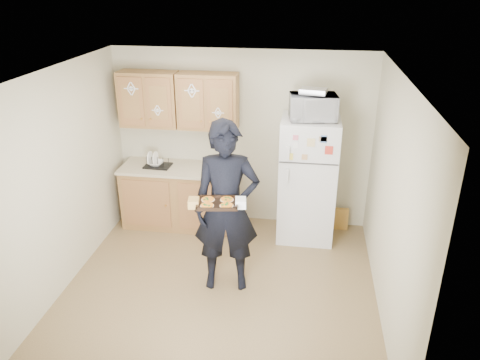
{
  "coord_description": "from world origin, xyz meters",
  "views": [
    {
      "loc": [
        0.9,
        -4.41,
        3.38
      ],
      "look_at": [
        0.18,
        0.45,
        1.22
      ],
      "focal_mm": 35.0,
      "sensor_mm": 36.0,
      "label": 1
    }
  ],
  "objects_px": {
    "refrigerator": "(307,179)",
    "microwave": "(313,107)",
    "baking_tray": "(217,204)",
    "person": "(227,208)",
    "dish_rack": "(158,162)"
  },
  "relations": [
    {
      "from": "baking_tray",
      "to": "microwave",
      "type": "bearing_deg",
      "value": 50.11
    },
    {
      "from": "baking_tray",
      "to": "microwave",
      "type": "distance_m",
      "value": 1.92
    },
    {
      "from": "person",
      "to": "dish_rack",
      "type": "height_order",
      "value": "person"
    },
    {
      "from": "baking_tray",
      "to": "refrigerator",
      "type": "bearing_deg",
      "value": 51.22
    },
    {
      "from": "baking_tray",
      "to": "person",
      "type": "bearing_deg",
      "value": 72.83
    },
    {
      "from": "dish_rack",
      "to": "refrigerator",
      "type": "bearing_deg",
      "value": -1.07
    },
    {
      "from": "refrigerator",
      "to": "person",
      "type": "bearing_deg",
      "value": -124.25
    },
    {
      "from": "person",
      "to": "baking_tray",
      "type": "bearing_deg",
      "value": -107.17
    },
    {
      "from": "person",
      "to": "dish_rack",
      "type": "xyz_separation_m",
      "value": [
        -1.22,
        1.33,
        -0.03
      ]
    },
    {
      "from": "refrigerator",
      "to": "dish_rack",
      "type": "xyz_separation_m",
      "value": [
        -2.1,
        0.04,
        0.12
      ]
    },
    {
      "from": "refrigerator",
      "to": "baking_tray",
      "type": "distance_m",
      "value": 1.87
    },
    {
      "from": "refrigerator",
      "to": "person",
      "type": "height_order",
      "value": "person"
    },
    {
      "from": "refrigerator",
      "to": "microwave",
      "type": "distance_m",
      "value": 1.01
    },
    {
      "from": "baking_tray",
      "to": "dish_rack",
      "type": "distance_m",
      "value": 2.02
    },
    {
      "from": "dish_rack",
      "to": "person",
      "type": "bearing_deg",
      "value": -47.45
    }
  ]
}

